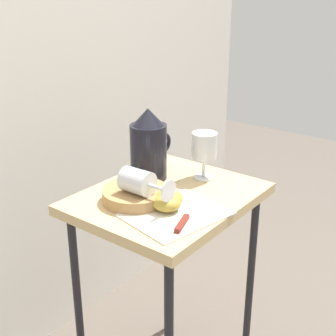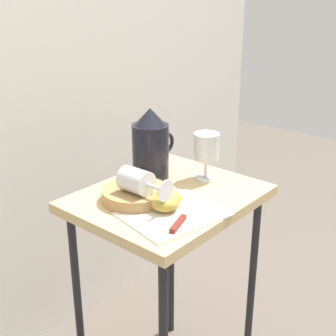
{
  "view_description": "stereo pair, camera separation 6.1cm",
  "coord_description": "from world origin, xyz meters",
  "px_view_note": "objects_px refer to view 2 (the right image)",
  "views": [
    {
      "loc": [
        -0.97,
        -0.75,
        1.29
      ],
      "look_at": [
        0.0,
        0.0,
        0.81
      ],
      "focal_mm": 50.18,
      "sensor_mm": 36.0,
      "label": 1
    },
    {
      "loc": [
        -0.93,
        -0.8,
        1.29
      ],
      "look_at": [
        0.0,
        0.0,
        0.81
      ],
      "focal_mm": 50.18,
      "sensor_mm": 36.0,
      "label": 2
    }
  ],
  "objects_px": {
    "basket_tray": "(135,194)",
    "pitcher": "(151,150)",
    "apple_half_left": "(165,203)",
    "wine_glass_upright": "(206,149)",
    "knife": "(183,218)",
    "apple_half_right": "(168,198)",
    "table": "(168,220)",
    "wine_glass_tipped_near": "(137,181)"
  },
  "relations": [
    {
      "from": "table",
      "to": "pitcher",
      "type": "bearing_deg",
      "value": 63.52
    },
    {
      "from": "pitcher",
      "to": "wine_glass_upright",
      "type": "height_order",
      "value": "pitcher"
    },
    {
      "from": "knife",
      "to": "table",
      "type": "bearing_deg",
      "value": 53.15
    },
    {
      "from": "apple_half_right",
      "to": "apple_half_left",
      "type": "bearing_deg",
      "value": -153.6
    },
    {
      "from": "basket_tray",
      "to": "knife",
      "type": "xyz_separation_m",
      "value": [
        -0.01,
        -0.18,
        -0.01
      ]
    },
    {
      "from": "table",
      "to": "pitcher",
      "type": "height_order",
      "value": "pitcher"
    },
    {
      "from": "wine_glass_tipped_near",
      "to": "apple_half_left",
      "type": "distance_m",
      "value": 0.1
    },
    {
      "from": "pitcher",
      "to": "wine_glass_upright",
      "type": "distance_m",
      "value": 0.17
    },
    {
      "from": "wine_glass_tipped_near",
      "to": "apple_half_right",
      "type": "distance_m",
      "value": 0.09
    },
    {
      "from": "basket_tray",
      "to": "apple_half_right",
      "type": "xyz_separation_m",
      "value": [
        0.03,
        -0.09,
        0.01
      ]
    },
    {
      "from": "apple_half_left",
      "to": "basket_tray",
      "type": "bearing_deg",
      "value": 90.63
    },
    {
      "from": "apple_half_left",
      "to": "knife",
      "type": "relative_size",
      "value": 0.35
    },
    {
      "from": "table",
      "to": "wine_glass_upright",
      "type": "distance_m",
      "value": 0.24
    },
    {
      "from": "knife",
      "to": "wine_glass_upright",
      "type": "bearing_deg",
      "value": 24.64
    },
    {
      "from": "wine_glass_tipped_near",
      "to": "basket_tray",
      "type": "bearing_deg",
      "value": 58.98
    },
    {
      "from": "basket_tray",
      "to": "pitcher",
      "type": "height_order",
      "value": "pitcher"
    },
    {
      "from": "basket_tray",
      "to": "wine_glass_upright",
      "type": "relative_size",
      "value": 1.27
    },
    {
      "from": "table",
      "to": "pitcher",
      "type": "xyz_separation_m",
      "value": [
        0.06,
        0.12,
        0.18
      ]
    },
    {
      "from": "table",
      "to": "apple_half_right",
      "type": "relative_size",
      "value": 9.68
    },
    {
      "from": "pitcher",
      "to": "basket_tray",
      "type": "bearing_deg",
      "value": -152.73
    },
    {
      "from": "apple_half_right",
      "to": "knife",
      "type": "distance_m",
      "value": 0.09
    },
    {
      "from": "pitcher",
      "to": "apple_half_left",
      "type": "bearing_deg",
      "value": -128.9
    },
    {
      "from": "apple_half_left",
      "to": "knife",
      "type": "distance_m",
      "value": 0.07
    },
    {
      "from": "pitcher",
      "to": "apple_half_right",
      "type": "distance_m",
      "value": 0.22
    },
    {
      "from": "basket_tray",
      "to": "apple_half_left",
      "type": "relative_size",
      "value": 2.48
    },
    {
      "from": "wine_glass_upright",
      "to": "apple_half_right",
      "type": "distance_m",
      "value": 0.24
    },
    {
      "from": "wine_glass_upright",
      "to": "wine_glass_tipped_near",
      "type": "height_order",
      "value": "wine_glass_upright"
    },
    {
      "from": "wine_glass_tipped_near",
      "to": "knife",
      "type": "height_order",
      "value": "wine_glass_tipped_near"
    },
    {
      "from": "knife",
      "to": "apple_half_right",
      "type": "bearing_deg",
      "value": 64.75
    },
    {
      "from": "apple_half_left",
      "to": "knife",
      "type": "height_order",
      "value": "apple_half_left"
    },
    {
      "from": "table",
      "to": "pitcher",
      "type": "relative_size",
      "value": 3.27
    },
    {
      "from": "apple_half_right",
      "to": "wine_glass_tipped_near",
      "type": "bearing_deg",
      "value": 122.61
    },
    {
      "from": "wine_glass_upright",
      "to": "pitcher",
      "type": "bearing_deg",
      "value": 126.19
    },
    {
      "from": "basket_tray",
      "to": "pitcher",
      "type": "xyz_separation_m",
      "value": [
        0.15,
        0.08,
        0.07
      ]
    },
    {
      "from": "apple_half_right",
      "to": "knife",
      "type": "bearing_deg",
      "value": -115.25
    },
    {
      "from": "basket_tray",
      "to": "apple_half_left",
      "type": "height_order",
      "value": "apple_half_left"
    },
    {
      "from": "wine_glass_upright",
      "to": "knife",
      "type": "relative_size",
      "value": 0.69
    },
    {
      "from": "wine_glass_upright",
      "to": "apple_half_left",
      "type": "bearing_deg",
      "value": -168.86
    },
    {
      "from": "basket_tray",
      "to": "apple_half_right",
      "type": "distance_m",
      "value": 0.1
    },
    {
      "from": "table",
      "to": "knife",
      "type": "height_order",
      "value": "knife"
    },
    {
      "from": "table",
      "to": "apple_half_right",
      "type": "bearing_deg",
      "value": -140.32
    },
    {
      "from": "wine_glass_upright",
      "to": "apple_half_right",
      "type": "xyz_separation_m",
      "value": [
        -0.22,
        -0.04,
        -0.07
      ]
    }
  ]
}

